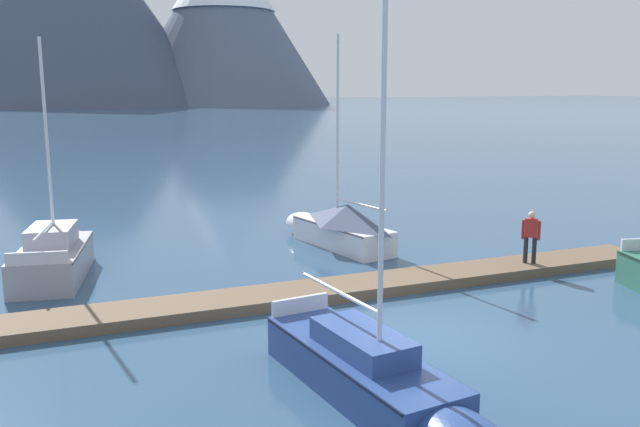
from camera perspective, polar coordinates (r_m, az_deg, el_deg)
name	(u,v)px	position (r m, az deg, el deg)	size (l,w,h in m)	color
ground_plane	(420,340)	(16.22, 8.50, -10.62)	(700.00, 700.00, 0.00)	#2D4C6B
mountain_shoulder_ridge	(224,14)	(232.73, -8.19, 16.45)	(70.53, 70.53, 56.22)	slate
dock	(347,288)	(19.49, 2.33, -6.38)	(21.56, 2.08, 0.30)	brown
sailboat_nearest_berth	(56,254)	(22.93, -21.53, -3.22)	(2.88, 6.07, 7.35)	#93939E
sailboat_second_berth	(377,378)	(12.89, 4.86, -13.75)	(2.08, 6.72, 7.32)	navy
sailboat_mid_dock_port	(338,225)	(25.03, 1.54, -1.01)	(2.49, 6.23, 7.73)	silver
person_on_dock	(531,234)	(22.39, 17.51, -1.67)	(0.44, 0.45, 1.69)	#232328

